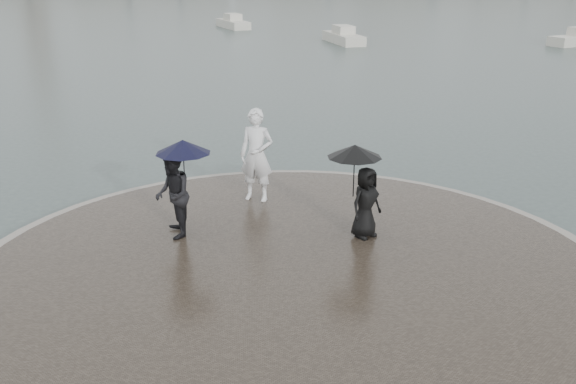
{
  "coord_description": "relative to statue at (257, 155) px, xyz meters",
  "views": [
    {
      "loc": [
        -0.64,
        -7.16,
        5.75
      ],
      "look_at": [
        0.0,
        4.8,
        1.45
      ],
      "focal_mm": 40.0,
      "sensor_mm": 36.0,
      "label": 1
    }
  ],
  "objects": [
    {
      "name": "kerb_ring",
      "position": [
        0.61,
        -3.86,
        -1.31
      ],
      "size": [
        12.5,
        12.5,
        0.32
      ],
      "primitive_type": "cylinder",
      "color": "gray",
      "rests_on": "ground"
    },
    {
      "name": "visitor_right",
      "position": [
        2.12,
        -2.29,
        0.05
      ],
      "size": [
        1.25,
        1.12,
        1.95
      ],
      "color": "black",
      "rests_on": "quay_tip"
    },
    {
      "name": "boats",
      "position": [
        9.68,
        38.02,
        -1.09
      ],
      "size": [
        30.56,
        19.22,
        1.5
      ],
      "color": "beige",
      "rests_on": "ground"
    },
    {
      "name": "visitor_left",
      "position": [
        -1.67,
        -2.08,
        0.04
      ],
      "size": [
        1.24,
        1.16,
        2.04
      ],
      "color": "black",
      "rests_on": "quay_tip"
    },
    {
      "name": "quay_tip",
      "position": [
        0.61,
        -3.86,
        -1.29
      ],
      "size": [
        11.9,
        11.9,
        0.36
      ],
      "primitive_type": "cylinder",
      "color": "#2D261E",
      "rests_on": "ground"
    },
    {
      "name": "statue",
      "position": [
        0.0,
        0.0,
        0.0
      ],
      "size": [
        0.94,
        0.77,
        2.22
      ],
      "primitive_type": "imported",
      "rotation": [
        0.0,
        0.0,
        -0.34
      ],
      "color": "silver",
      "rests_on": "quay_tip"
    }
  ]
}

